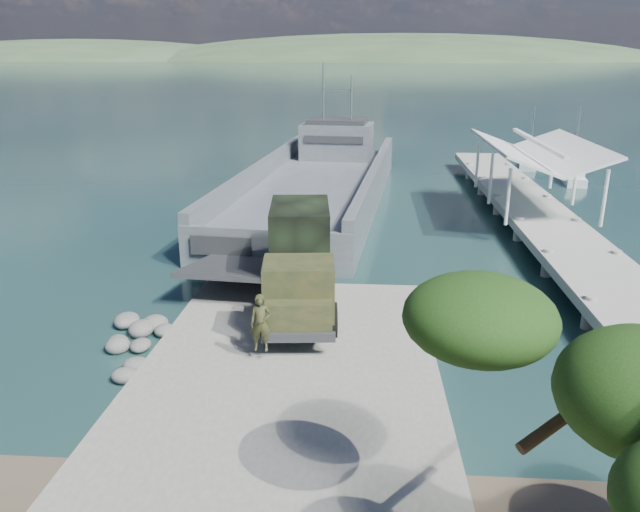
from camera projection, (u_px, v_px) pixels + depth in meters
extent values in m
plane|color=#173937|center=(292.00, 367.00, 21.85)|extent=(1400.00, 1400.00, 0.00)
cube|color=gray|center=(289.00, 375.00, 20.83)|extent=(10.00, 18.00, 0.50)
cube|color=#A8A79E|center=(538.00, 215.00, 37.72)|extent=(4.00, 44.00, 0.50)
cube|color=#4E545C|center=(317.00, 198.00, 44.54)|extent=(11.75, 30.04, 2.44)
cube|color=#4E545C|center=(260.00, 171.00, 44.63)|extent=(3.59, 29.20, 1.27)
cube|color=#4E545C|center=(375.00, 175.00, 43.30)|extent=(3.59, 29.20, 1.27)
cube|color=#4E545C|center=(265.00, 254.00, 30.78)|extent=(8.78, 1.29, 2.54)
cube|color=#4E545C|center=(337.00, 141.00, 52.81)|extent=(6.23, 4.49, 2.93)
cube|color=#2C2E31|center=(337.00, 121.00, 52.28)|extent=(5.18, 3.61, 0.39)
cylinder|color=gray|center=(323.00, 93.00, 51.76)|extent=(0.16, 0.16, 4.88)
cylinder|color=gray|center=(351.00, 100.00, 51.54)|extent=(0.16, 0.16, 3.91)
cylinder|color=black|center=(267.00, 320.00, 22.81)|extent=(0.57, 1.35, 1.32)
cylinder|color=black|center=(331.00, 320.00, 22.86)|extent=(0.57, 1.35, 1.32)
cylinder|color=black|center=(272.00, 286.00, 26.08)|extent=(0.57, 1.35, 1.32)
cylinder|color=black|center=(328.00, 286.00, 26.13)|extent=(0.57, 1.35, 1.32)
cylinder|color=black|center=(275.00, 270.00, 28.01)|extent=(0.57, 1.35, 1.32)
cylinder|color=black|center=(327.00, 270.00, 28.05)|extent=(0.57, 1.35, 1.32)
cube|color=black|center=(300.00, 288.00, 25.48)|extent=(2.89, 7.88, 0.25)
cube|color=#20301A|center=(299.00, 288.00, 22.54)|extent=(2.70, 2.24, 2.03)
cube|color=#20301A|center=(298.00, 315.00, 21.55)|extent=(2.40, 1.11, 1.01)
cube|color=#20301A|center=(300.00, 268.00, 26.71)|extent=(2.93, 4.87, 0.36)
cube|color=black|center=(300.00, 234.00, 26.44)|extent=(2.76, 4.05, 2.54)
cube|color=#2C2E31|center=(298.00, 337.00, 21.26)|extent=(2.55, 0.47, 0.30)
imported|color=#20301A|center=(261.00, 333.00, 21.00)|extent=(0.74, 0.49, 1.99)
cube|color=white|center=(571.00, 179.00, 51.97)|extent=(2.15, 5.35, 0.85)
cube|color=white|center=(574.00, 174.00, 50.91)|extent=(1.50, 1.67, 0.57)
cylinder|color=gray|center=(576.00, 142.00, 50.99)|extent=(0.09, 0.09, 5.68)
cube|color=white|center=(529.00, 165.00, 58.30)|extent=(2.71, 4.95, 0.78)
cube|color=white|center=(529.00, 161.00, 57.37)|extent=(1.56, 1.68, 0.52)
cylinder|color=gray|center=(532.00, 135.00, 57.41)|extent=(0.09, 0.09, 5.19)
ellipsoid|color=#19320D|center=(480.00, 318.00, 11.82)|extent=(2.89, 2.89, 1.65)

